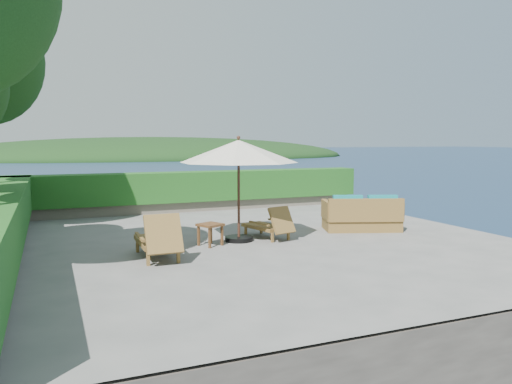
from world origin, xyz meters
name	(u,v)px	position (x,y,z in m)	size (l,w,h in m)	color
ground	(257,240)	(0.00, 0.00, 0.00)	(12.00, 12.00, 0.00)	gray
foundation	(257,302)	(0.00, 0.00, -1.55)	(12.00, 12.00, 3.00)	#5F574C
ocean	(257,358)	(0.00, 0.00, -3.00)	(600.00, 600.00, 0.00)	#14293F
offshore_island	(154,158)	(25.00, 140.00, -3.00)	(126.00, 57.60, 12.60)	black
planter_wall_far	(195,205)	(0.00, 5.60, 0.18)	(12.00, 0.60, 0.36)	slate
planter_wall_left	(1,253)	(-5.60, 0.00, 0.18)	(0.60, 12.00, 0.36)	slate
hedge_far	(195,186)	(0.00, 5.60, 0.85)	(12.40, 0.90, 1.00)	#144112
patio_umbrella	(239,152)	(-0.44, 0.11, 2.15)	(3.62, 3.62, 2.54)	black
lounge_left	(158,239)	(-2.62, -0.98, 0.42)	(0.80, 1.73, 1.00)	brown
lounge_right	(270,225)	(0.38, 0.09, 0.35)	(0.94, 1.56, 0.84)	brown
side_table	(210,228)	(-1.24, -0.15, 0.43)	(0.65, 0.65, 0.52)	brown
wicker_loveseat	(362,216)	(3.14, 0.16, 0.39)	(2.25, 1.66, 1.00)	brown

